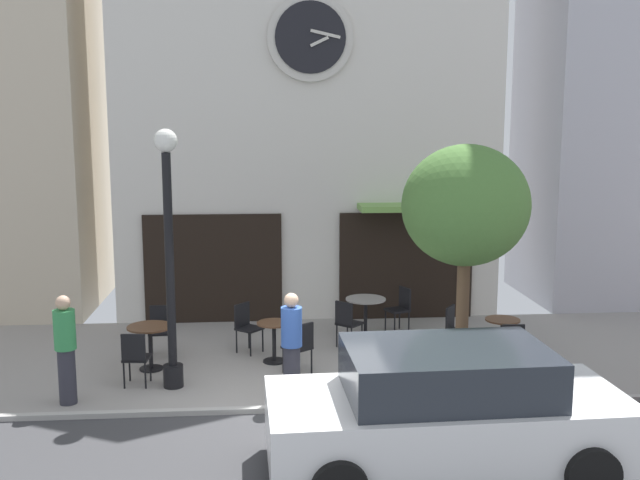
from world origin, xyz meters
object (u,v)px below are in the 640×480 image
(cafe_table_rightmost, at_px, (502,333))
(cafe_table_near_curb, at_px, (366,308))
(cafe_chair_facing_wall, at_px, (401,306))
(cafe_chair_outer, at_px, (300,344))
(cafe_table_center, at_px, (150,338))
(pedestrian_blue, at_px, (292,345))
(cafe_chair_curbside, at_px, (135,355))
(cafe_chair_facing_street, at_px, (347,320))
(cafe_table_center_right, at_px, (274,336))
(cafe_chair_left_end, at_px, (455,327))
(street_tree, at_px, (466,207))
(parked_car_white, at_px, (446,411))
(cafe_chair_right_end, at_px, (246,324))
(cafe_chair_by_entrance, at_px, (160,327))
(pedestrian_green, at_px, (66,348))
(cafe_chair_under_awning, at_px, (511,344))
(street_lamp, at_px, (169,259))

(cafe_table_rightmost, bearing_deg, cafe_table_near_curb, 144.48)
(cafe_chair_facing_wall, bearing_deg, cafe_chair_outer, -131.86)
(cafe_table_center, bearing_deg, pedestrian_blue, -33.63)
(cafe_table_rightmost, bearing_deg, cafe_chair_curbside, -171.99)
(cafe_table_rightmost, relative_size, cafe_chair_facing_wall, 0.82)
(cafe_table_center, height_order, cafe_chair_outer, cafe_chair_outer)
(cafe_table_near_curb, xyz_separation_m, cafe_chair_facing_street, (-0.45, -0.71, -0.04))
(cafe_table_center_right, bearing_deg, cafe_chair_left_end, 2.23)
(street_tree, xyz_separation_m, cafe_chair_left_end, (0.34, 1.63, -2.38))
(parked_car_white, bearing_deg, cafe_chair_curbside, 142.94)
(cafe_chair_curbside, distance_m, cafe_chair_right_end, 2.41)
(cafe_chair_curbside, relative_size, cafe_chair_left_end, 1.00)
(cafe_table_center, xyz_separation_m, cafe_table_near_curb, (3.94, 1.66, 0.01))
(cafe_chair_facing_street, bearing_deg, cafe_chair_by_entrance, -177.46)
(cafe_chair_facing_wall, xyz_separation_m, cafe_chair_facing_street, (-1.21, -1.00, 0.00))
(cafe_table_center, xyz_separation_m, pedestrian_blue, (2.35, -1.56, 0.30))
(cafe_chair_by_entrance, distance_m, pedestrian_blue, 3.31)
(street_tree, xyz_separation_m, pedestrian_green, (-6.07, -0.18, -2.05))
(cafe_chair_facing_street, bearing_deg, pedestrian_green, -151.92)
(cafe_chair_right_end, distance_m, pedestrian_blue, 2.57)
(cafe_table_rightmost, relative_size, cafe_chair_outer, 0.82)
(cafe_table_near_curb, xyz_separation_m, pedestrian_green, (-4.96, -3.11, 0.29))
(cafe_table_near_curb, distance_m, cafe_chair_outer, 2.54)
(cafe_chair_by_entrance, bearing_deg, cafe_chair_facing_wall, 13.90)
(cafe_chair_under_awning, relative_size, parked_car_white, 0.21)
(cafe_table_center_right, relative_size, pedestrian_blue, 0.43)
(street_tree, bearing_deg, pedestrian_green, -178.28)
(street_tree, relative_size, pedestrian_green, 2.32)
(cafe_chair_facing_wall, bearing_deg, cafe_chair_under_awning, -63.57)
(street_lamp, height_order, cafe_chair_facing_wall, street_lamp)
(cafe_table_center, bearing_deg, cafe_chair_facing_street, 15.34)
(street_lamp, distance_m, cafe_chair_left_end, 5.30)
(cafe_chair_left_end, bearing_deg, cafe_chair_by_entrance, 175.26)
(street_tree, height_order, cafe_table_center_right, street_tree)
(cafe_chair_by_entrance, bearing_deg, cafe_chair_right_end, 2.48)
(cafe_table_center, height_order, cafe_chair_right_end, cafe_chair_right_end)
(pedestrian_green, xyz_separation_m, pedestrian_blue, (3.37, -0.12, 0.00))
(street_lamp, bearing_deg, cafe_chair_right_end, 56.93)
(cafe_chair_left_end, distance_m, parked_car_white, 4.56)
(street_lamp, bearing_deg, cafe_chair_by_entrance, 104.04)
(cafe_table_near_curb, xyz_separation_m, cafe_table_rightmost, (2.23, -1.59, -0.09))
(cafe_chair_curbside, relative_size, cafe_chair_facing_wall, 1.00)
(parked_car_white, bearing_deg, cafe_table_near_curb, 91.71)
(cafe_chair_right_end, xyz_separation_m, cafe_chair_facing_street, (1.88, 0.08, 0.00))
(cafe_table_near_curb, bearing_deg, pedestrian_green, -147.90)
(parked_car_white, bearing_deg, pedestrian_green, 153.52)
(cafe_table_center_right, distance_m, cafe_table_rightmost, 4.06)
(cafe_table_near_curb, relative_size, cafe_chair_outer, 0.88)
(cafe_chair_facing_wall, height_order, cafe_chair_facing_street, same)
(cafe_table_rightmost, xyz_separation_m, pedestrian_blue, (-3.82, -1.64, 0.38))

